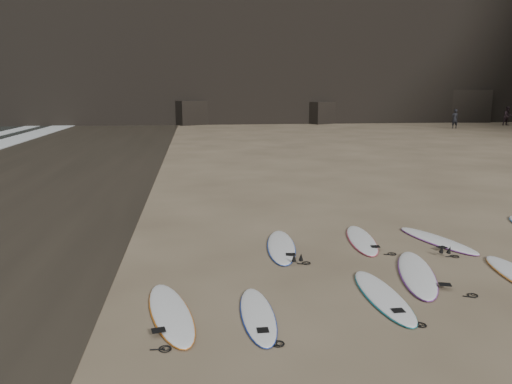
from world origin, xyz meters
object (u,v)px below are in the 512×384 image
surfboard_1 (383,295)px  person_a (455,119)px  surfboard_7 (437,240)px  person_b (508,116)px  surfboard_5 (281,246)px  surfboard_11 (171,312)px  surfboard_0 (258,314)px  surfboard_2 (417,273)px  surfboard_6 (362,239)px

surfboard_1 → person_a: person_a is taller
surfboard_1 → surfboard_7: bearing=49.3°
surfboard_1 → person_b: (28.62, 39.93, 0.91)m
person_b → surfboard_5: bearing=-135.1°
surfboard_1 → person_a: 42.72m
surfboard_7 → surfboard_11: (-6.46, -3.35, 0.00)m
surfboard_5 → surfboard_7: size_ratio=1.04×
surfboard_0 → surfboard_7: size_ratio=0.88×
surfboard_11 → person_a: size_ratio=1.43×
surfboard_0 → surfboard_2: (3.49, 1.48, 0.01)m
surfboard_11 → person_a: (25.14, 37.24, 0.86)m
surfboard_1 → person_b: person_b is taller
surfboard_0 → surfboard_7: 6.16m
surfboard_0 → surfboard_7: bearing=35.9°
surfboard_7 → surfboard_0: bearing=-162.3°
surfboard_11 → person_b: bearing=38.9°
surfboard_2 → surfboard_6: size_ratio=1.10×
surfboard_1 → surfboard_5: surfboard_5 is taller
surfboard_6 → surfboard_7: size_ratio=0.99×
surfboard_1 → person_a: bearing=59.4°
surfboard_6 → person_b: 45.96m
surfboard_1 → surfboard_6: same height
surfboard_1 → surfboard_0: bearing=-169.3°
surfboard_6 → person_b: person_b is taller
surfboard_0 → surfboard_2: size_ratio=0.81×
person_b → surfboard_0: bearing=-133.4°
surfboard_5 → person_a: bearing=63.2°
surfboard_2 → surfboard_1: bearing=-121.3°
surfboard_7 → surfboard_5: bearing=162.1°
surfboard_5 → surfboard_7: 3.97m
surfboard_11 → person_a: bearing=43.8°
surfboard_7 → surfboard_2: bearing=-143.5°
surfboard_0 → surfboard_5: bearing=74.2°
surfboard_5 → surfboard_2: bearing=-33.6°
surfboard_0 → surfboard_5: (1.02, 3.58, 0.01)m
surfboard_0 → person_a: person_a is taller
surfboard_6 → person_b: size_ratio=1.32×
surfboard_5 → surfboard_0: bearing=-99.0°
person_a → person_b: person_b is taller
surfboard_2 → surfboard_0: bearing=-140.4°
surfboard_1 → person_b: size_ratio=1.33×
surfboard_11 → person_a: 44.94m
surfboard_7 → person_b: size_ratio=1.33×
surfboard_1 → surfboard_11: 3.85m
surfboard_6 → person_b: (27.87, 36.53, 0.91)m
surfboard_2 → surfboard_5: size_ratio=1.04×
person_a → surfboard_7: bearing=60.3°
surfboard_1 → surfboard_7: (2.61, 3.12, 0.00)m
surfboard_1 → surfboard_6: (0.75, 3.40, -0.00)m
surfboard_1 → surfboard_5: bearing=112.9°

